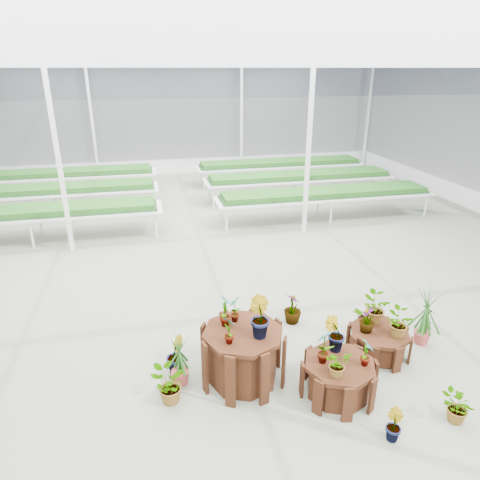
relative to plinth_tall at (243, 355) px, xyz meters
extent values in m
plane|color=gray|center=(-0.06, 1.41, -0.40)|extent=(24.00, 24.00, 0.00)
cylinder|color=#35180B|center=(0.00, 0.00, 0.00)|extent=(1.47, 1.47, 0.81)
cylinder|color=#35180B|center=(1.20, -0.60, -0.14)|extent=(1.16, 1.16, 0.53)
cylinder|color=#35180B|center=(2.20, 0.10, -0.19)|extent=(1.04, 1.04, 0.42)
imported|color=#1D4D16|center=(-0.21, 0.19, 0.66)|extent=(0.22, 0.30, 0.52)
imported|color=#1D4D16|center=(0.19, -0.14, 0.69)|extent=(0.36, 0.39, 0.58)
imported|color=#1D4D16|center=(-0.05, 0.28, 0.61)|extent=(0.23, 0.26, 0.41)
imported|color=#1D4D16|center=(-0.23, -0.23, 0.61)|extent=(0.24, 0.27, 0.42)
imported|color=#1D4D16|center=(0.98, -0.53, 0.38)|extent=(0.32, 0.30, 0.50)
imported|color=#1D4D16|center=(1.50, -0.72, 0.33)|extent=(0.20, 0.25, 0.42)
imported|color=#1D4D16|center=(1.23, -0.31, 0.38)|extent=(0.35, 0.32, 0.52)
imported|color=#1D4D16|center=(1.05, -0.82, 0.30)|extent=(0.40, 0.38, 0.35)
imported|color=#1D4D16|center=(1.98, 0.14, 0.23)|extent=(0.33, 0.33, 0.42)
imported|color=#1D4D16|center=(2.37, -0.06, 0.24)|extent=(0.47, 0.49, 0.43)
imported|color=#1D4D16|center=(2.21, 0.37, 0.26)|extent=(0.55, 0.57, 0.49)
imported|color=#1D4D16|center=(-1.08, -0.25, -0.14)|extent=(0.51, 0.46, 0.52)
imported|color=#1D4D16|center=(-0.93, 0.38, -0.11)|extent=(0.35, 0.39, 0.58)
imported|color=#1D4D16|center=(1.53, -1.45, -0.19)|extent=(0.23, 0.27, 0.42)
imported|color=#1D4D16|center=(2.46, -1.39, -0.18)|extent=(0.47, 0.43, 0.44)
imported|color=#1D4D16|center=(3.37, 0.55, -0.16)|extent=(0.21, 0.28, 0.48)
imported|color=#1D4D16|center=(2.26, 0.66, -0.16)|extent=(0.40, 0.46, 0.49)
imported|color=#1D4D16|center=(1.18, 1.26, -0.12)|extent=(0.40, 0.40, 0.56)
imported|color=#1D4D16|center=(0.12, 0.78, -0.15)|extent=(0.60, 0.61, 0.51)
camera|label=1|loc=(-1.12, -4.89, 3.80)|focal=32.00mm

